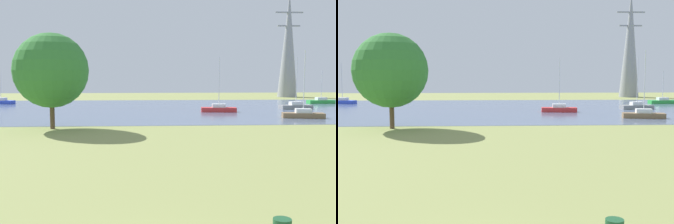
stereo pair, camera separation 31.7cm
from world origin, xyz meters
The scene contains 9 objects.
ground_plane centered at (0.00, 22.00, 0.00)m, with size 160.00×160.00×0.00m, color #8C9351.
water_surface centered at (0.00, 50.00, 0.01)m, with size 140.00×40.00×0.02m, color slate.
sailboat_gray centered at (22.54, 48.24, 0.47)m, with size 4.93×1.98×7.66m.
sailboat_blue centered at (-25.11, 61.61, 0.46)m, with size 5.03×2.89×7.12m.
sailboat_green centered at (31.33, 59.19, 0.45)m, with size 4.91×1.91×5.95m.
sailboat_red centered at (10.23, 44.45, 0.47)m, with size 4.94×2.02×7.43m.
sailboat_brown centered at (18.79, 36.21, 0.48)m, with size 5.00×2.38×7.93m.
tree_west_near centered at (-8.72, 28.50, 5.52)m, with size 7.04×7.04×9.04m.
electricity_pylon centered at (32.84, 80.34, 11.98)m, with size 6.40×4.40×23.92m.
Camera 2 is at (0.34, -9.68, 5.15)m, focal length 42.63 mm.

